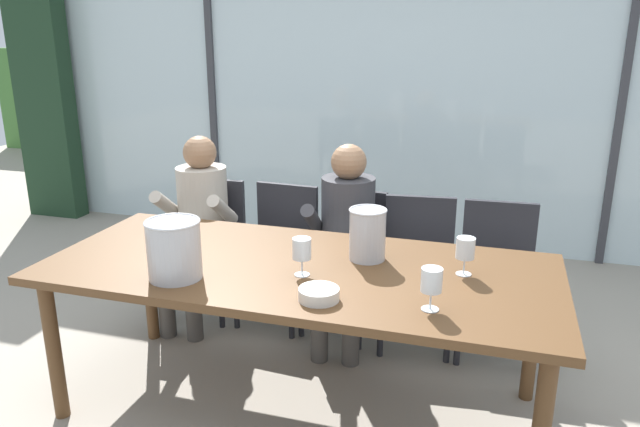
# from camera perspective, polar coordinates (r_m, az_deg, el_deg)

# --- Properties ---
(ground) EXTENTS (14.00, 14.00, 0.00)m
(ground) POSITION_cam_1_polar(r_m,az_deg,el_deg) (3.99, 2.77, -9.99)
(ground) COLOR #9E9384
(window_glass_panel) EXTENTS (7.58, 0.03, 2.60)m
(window_glass_panel) POSITION_cam_1_polar(r_m,az_deg,el_deg) (5.13, 7.45, 11.18)
(window_glass_panel) COLOR silver
(window_glass_panel) RESTS_ON ground
(window_mullion_left) EXTENTS (0.06, 0.06, 2.60)m
(window_mullion_left) POSITION_cam_1_polar(r_m,az_deg,el_deg) (5.66, -10.23, 11.59)
(window_mullion_left) COLOR #38383D
(window_mullion_left) RESTS_ON ground
(window_mullion_right) EXTENTS (0.06, 0.06, 2.60)m
(window_mullion_right) POSITION_cam_1_polar(r_m,az_deg,el_deg) (5.11, 26.86, 9.50)
(window_mullion_right) COLOR #38383D
(window_mullion_right) RESTS_ON ground
(hillside_vineyard) EXTENTS (13.58, 2.40, 1.56)m
(hillside_vineyard) POSITION_cam_1_polar(r_m,az_deg,el_deg) (8.96, 11.57, 10.08)
(hillside_vineyard) COLOR #477A38
(hillside_vineyard) RESTS_ON ground
(curtain_heavy_drape) EXTENTS (0.56, 0.20, 2.60)m
(curtain_heavy_drape) POSITION_cam_1_polar(r_m,az_deg,el_deg) (6.51, -24.92, 10.99)
(curtain_heavy_drape) COLOR #1E3823
(curtain_heavy_drape) RESTS_ON ground
(dining_table) EXTENTS (2.38, 1.02, 0.76)m
(dining_table) POSITION_cam_1_polar(r_m,az_deg,el_deg) (2.82, -2.09, -6.24)
(dining_table) COLOR brown
(dining_table) RESTS_ON ground
(chair_near_curtain) EXTENTS (0.46, 0.46, 0.87)m
(chair_near_curtain) POSITION_cam_1_polar(r_m,az_deg,el_deg) (4.05, -10.46, -2.11)
(chair_near_curtain) COLOR #232328
(chair_near_curtain) RESTS_ON ground
(chair_left_of_center) EXTENTS (0.47, 0.47, 0.87)m
(chair_left_of_center) POSITION_cam_1_polar(r_m,az_deg,el_deg) (3.86, -3.72, -2.79)
(chair_left_of_center) COLOR #232328
(chair_left_of_center) RESTS_ON ground
(chair_center) EXTENTS (0.50, 0.50, 0.87)m
(chair_center) POSITION_cam_1_polar(r_m,az_deg,el_deg) (3.74, 2.71, -3.47)
(chair_center) COLOR #232328
(chair_center) RESTS_ON ground
(chair_right_of_center) EXTENTS (0.49, 0.49, 0.87)m
(chair_right_of_center) POSITION_cam_1_polar(r_m,az_deg,el_deg) (3.63, 9.33, -4.36)
(chair_right_of_center) COLOR #232328
(chair_right_of_center) RESTS_ON ground
(chair_near_window_right) EXTENTS (0.46, 0.46, 0.87)m
(chair_near_window_right) POSITION_cam_1_polar(r_m,az_deg,el_deg) (3.62, 16.55, -4.89)
(chair_near_window_right) COLOR #232328
(chair_near_window_right) RESTS_ON ground
(person_beige_jumper) EXTENTS (0.48, 0.62, 1.19)m
(person_beige_jumper) POSITION_cam_1_polar(r_m,az_deg,el_deg) (3.87, -11.53, -0.39)
(person_beige_jumper) COLOR #B7AD9E
(person_beige_jumper) RESTS_ON ground
(person_charcoal_jacket) EXTENTS (0.49, 0.63, 1.19)m
(person_charcoal_jacket) POSITION_cam_1_polar(r_m,az_deg,el_deg) (3.53, 2.47, -1.78)
(person_charcoal_jacket) COLOR #38383D
(person_charcoal_jacket) RESTS_ON ground
(ice_bucket_primary) EXTENTS (0.24, 0.24, 0.27)m
(ice_bucket_primary) POSITION_cam_1_polar(r_m,az_deg,el_deg) (2.69, -13.76, -3.28)
(ice_bucket_primary) COLOR #B7B7BC
(ice_bucket_primary) RESTS_ON dining_table
(ice_bucket_secondary) EXTENTS (0.18, 0.18, 0.25)m
(ice_bucket_secondary) POSITION_cam_1_polar(r_m,az_deg,el_deg) (2.84, 4.56, -1.91)
(ice_bucket_secondary) COLOR #B7B7BC
(ice_bucket_secondary) RESTS_ON dining_table
(tasting_bowl) EXTENTS (0.17, 0.17, 0.05)m
(tasting_bowl) POSITION_cam_1_polar(r_m,az_deg,el_deg) (2.44, -0.11, -7.70)
(tasting_bowl) COLOR silver
(tasting_bowl) RESTS_ON dining_table
(wine_glass_by_left_taster) EXTENTS (0.08, 0.08, 0.17)m
(wine_glass_by_left_taster) POSITION_cam_1_polar(r_m,az_deg,el_deg) (2.36, 10.60, -6.44)
(wine_glass_by_left_taster) COLOR silver
(wine_glass_by_left_taster) RESTS_ON dining_table
(wine_glass_near_bucket) EXTENTS (0.08, 0.08, 0.17)m
(wine_glass_near_bucket) POSITION_cam_1_polar(r_m,az_deg,el_deg) (2.73, 13.70, -3.39)
(wine_glass_near_bucket) COLOR silver
(wine_glass_near_bucket) RESTS_ON dining_table
(wine_glass_center_pour) EXTENTS (0.08, 0.08, 0.17)m
(wine_glass_center_pour) POSITION_cam_1_polar(r_m,az_deg,el_deg) (2.65, -1.75, -3.54)
(wine_glass_center_pour) COLOR silver
(wine_glass_center_pour) RESTS_ON dining_table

